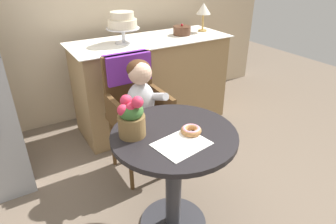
% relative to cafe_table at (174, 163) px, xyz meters
% --- Properties ---
extents(ground_plane, '(8.00, 8.00, 0.00)m').
position_rel_cafe_table_xyz_m(ground_plane, '(0.00, 0.00, -0.51)').
color(ground_plane, '#6B5B4C').
extents(cafe_table, '(0.72, 0.72, 0.72)m').
position_rel_cafe_table_xyz_m(cafe_table, '(0.00, 0.00, 0.00)').
color(cafe_table, black).
rests_on(cafe_table, ground).
extents(wicker_chair, '(0.42, 0.45, 0.95)m').
position_rel_cafe_table_xyz_m(wicker_chair, '(0.09, 0.72, 0.13)').
color(wicker_chair, brown).
rests_on(wicker_chair, ground).
extents(seated_child, '(0.27, 0.32, 0.73)m').
position_rel_cafe_table_xyz_m(seated_child, '(0.09, 0.57, 0.17)').
color(seated_child, silver).
rests_on(seated_child, ground).
extents(paper_napkin, '(0.30, 0.25, 0.00)m').
position_rel_cafe_table_xyz_m(paper_napkin, '(-0.03, -0.12, 0.21)').
color(paper_napkin, white).
rests_on(paper_napkin, cafe_table).
extents(donut_front, '(0.12, 0.12, 0.04)m').
position_rel_cafe_table_xyz_m(donut_front, '(0.08, -0.05, 0.23)').
color(donut_front, '#AD7542').
rests_on(donut_front, cafe_table).
extents(flower_vase, '(0.15, 0.16, 0.25)m').
position_rel_cafe_table_xyz_m(flower_vase, '(-0.21, 0.10, 0.33)').
color(flower_vase, brown).
rests_on(flower_vase, cafe_table).
extents(display_counter, '(1.56, 0.62, 0.90)m').
position_rel_cafe_table_xyz_m(display_counter, '(0.55, 1.30, -0.05)').
color(display_counter, '#93754C').
rests_on(display_counter, ground).
extents(tiered_cake_stand, '(0.30, 0.30, 0.28)m').
position_rel_cafe_table_xyz_m(tiered_cake_stand, '(0.27, 1.30, 0.58)').
color(tiered_cake_stand, silver).
rests_on(tiered_cake_stand, display_counter).
extents(round_layer_cake, '(0.18, 0.18, 0.11)m').
position_rel_cafe_table_xyz_m(round_layer_cake, '(0.91, 1.30, 0.43)').
color(round_layer_cake, '#4C2D1E').
rests_on(round_layer_cake, display_counter).
extents(table_lamp, '(0.15, 0.15, 0.28)m').
position_rel_cafe_table_xyz_m(table_lamp, '(1.18, 1.33, 0.61)').
color(table_lamp, '#B28C47').
rests_on(table_lamp, display_counter).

